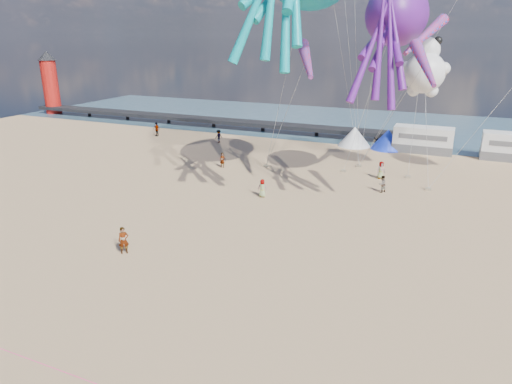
# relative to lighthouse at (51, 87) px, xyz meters

# --- Properties ---
(ground) EXTENTS (120.00, 120.00, 0.00)m
(ground) POSITION_rel_lighthouse_xyz_m (56.00, -44.00, -4.50)
(ground) COLOR tan
(ground) RESTS_ON ground
(water) EXTENTS (120.00, 120.00, 0.00)m
(water) POSITION_rel_lighthouse_xyz_m (56.00, 11.00, -4.48)
(water) COLOR #365568
(water) RESTS_ON ground
(pier) EXTENTS (60.00, 3.00, 0.50)m
(pier) POSITION_rel_lighthouse_xyz_m (28.00, 0.00, -3.50)
(pier) COLOR black
(pier) RESTS_ON ground
(lighthouse) EXTENTS (2.60, 2.60, 9.00)m
(lighthouse) POSITION_rel_lighthouse_xyz_m (0.00, 0.00, 0.00)
(lighthouse) COLOR #A5140F
(lighthouse) RESTS_ON ground
(motorhome_0) EXTENTS (6.60, 2.50, 3.00)m
(motorhome_0) POSITION_rel_lighthouse_xyz_m (62.00, -4.00, -3.00)
(motorhome_0) COLOR silver
(motorhome_0) RESTS_ON ground
(tent_white) EXTENTS (4.00, 4.00, 2.40)m
(tent_white) POSITION_rel_lighthouse_xyz_m (54.00, -4.00, -3.30)
(tent_white) COLOR white
(tent_white) RESTS_ON ground
(tent_blue) EXTENTS (4.00, 4.00, 2.40)m
(tent_blue) POSITION_rel_lighthouse_xyz_m (58.00, -4.00, -3.30)
(tent_blue) COLOR #1933CC
(tent_blue) RESTS_ON ground
(standing_person) EXTENTS (0.76, 0.75, 1.77)m
(standing_person) POSITION_rel_lighthouse_xyz_m (46.96, -39.26, -3.62)
(standing_person) COLOR tan
(standing_person) RESTS_ON ground
(beachgoer_0) EXTENTS (0.63, 0.47, 1.57)m
(beachgoer_0) POSITION_rel_lighthouse_xyz_m (50.85, -26.01, -3.72)
(beachgoer_0) COLOR #7F6659
(beachgoer_0) RESTS_ON ground
(beachgoer_1) EXTENTS (0.83, 0.88, 1.51)m
(beachgoer_1) POSITION_rel_lighthouse_xyz_m (59.99, -20.69, -3.74)
(beachgoer_1) COLOR #7F6659
(beachgoer_1) RESTS_ON ground
(beachgoer_2) EXTENTS (0.91, 1.00, 1.66)m
(beachgoer_2) POSITION_rel_lighthouse_xyz_m (37.69, -9.12, -3.67)
(beachgoer_2) COLOR #7F6659
(beachgoer_2) RESTS_ON ground
(beachgoer_3) EXTENTS (1.30, 0.87, 1.87)m
(beachgoer_3) POSITION_rel_lighthouse_xyz_m (28.05, -8.94, -3.56)
(beachgoer_3) COLOR #7F6659
(beachgoer_3) RESTS_ON ground
(beachgoer_5) EXTENTS (1.44, 0.48, 1.55)m
(beachgoer_5) POSITION_rel_lighthouse_xyz_m (43.49, -19.21, -3.73)
(beachgoer_5) COLOR #7F6659
(beachgoer_5) RESTS_ON ground
(beachgoer_6) EXTENTS (0.73, 0.71, 1.69)m
(beachgoer_6) POSITION_rel_lighthouse_xyz_m (59.24, -16.61, -3.66)
(beachgoer_6) COLOR #7F6659
(beachgoer_6) RESTS_ON ground
(sandbag_a) EXTENTS (0.50, 0.35, 0.22)m
(sandbag_a) POSITION_rel_lighthouse_xyz_m (47.65, -17.33, -4.39)
(sandbag_a) COLOR gray
(sandbag_a) RESTS_ON ground
(sandbag_b) EXTENTS (0.50, 0.35, 0.22)m
(sandbag_b) POSITION_rel_lighthouse_xyz_m (55.48, -15.82, -4.39)
(sandbag_b) COLOR gray
(sandbag_b) RESTS_ON ground
(sandbag_c) EXTENTS (0.50, 0.35, 0.22)m
(sandbag_c) POSITION_rel_lighthouse_xyz_m (63.73, -18.48, -4.39)
(sandbag_c) COLOR gray
(sandbag_c) RESTS_ON ground
(sandbag_d) EXTENTS (0.50, 0.35, 0.22)m
(sandbag_d) POSITION_rel_lighthouse_xyz_m (61.64, -15.36, -4.39)
(sandbag_d) COLOR gray
(sandbag_d) RESTS_ON ground
(sandbag_e) EXTENTS (0.50, 0.35, 0.22)m
(sandbag_e) POSITION_rel_lighthouse_xyz_m (56.53, -13.30, -4.39)
(sandbag_e) COLOR gray
(sandbag_e) RESTS_ON ground
(kite_octopus_purple) EXTENTS (5.70, 10.45, 11.34)m
(kite_octopus_purple) POSITION_rel_lighthouse_xyz_m (59.83, -20.21, 10.06)
(kite_octopus_purple) COLOR #59177F
(kite_panda) EXTENTS (5.71, 5.56, 6.34)m
(kite_panda) POSITION_rel_lighthouse_xyz_m (61.98, -14.15, 5.31)
(kite_panda) COLOR silver
(windsock_left) EXTENTS (3.77, 6.60, 6.74)m
(windsock_left) POSITION_rel_lighthouse_xyz_m (53.08, -21.91, 6.63)
(windsock_left) COLOR red
(windsock_mid) EXTENTS (3.54, 6.36, 6.51)m
(windsock_mid) POSITION_rel_lighthouse_xyz_m (61.85, -16.93, 8.52)
(windsock_mid) COLOR red
(windsock_right) EXTENTS (2.90, 5.26, 5.33)m
(windsock_right) POSITION_rel_lighthouse_xyz_m (62.62, -25.08, 6.69)
(windsock_right) COLOR red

